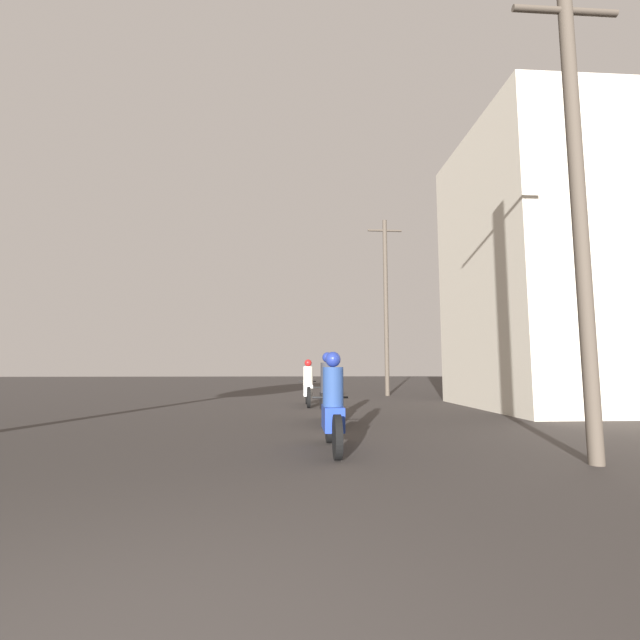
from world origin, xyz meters
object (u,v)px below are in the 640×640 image
(motorcycle_blue, at_px, (333,410))
(motorcycle_white, at_px, (308,387))
(building_right_near, at_px, (548,268))
(utility_pole_far, at_px, (386,302))
(motorcycle_black, at_px, (327,395))
(utility_pole_near, at_px, (578,196))

(motorcycle_blue, distance_m, motorcycle_white, 7.73)
(building_right_near, relative_size, utility_pole_far, 1.10)
(motorcycle_black, relative_size, building_right_near, 0.23)
(motorcycle_black, bearing_deg, utility_pole_near, -61.18)
(motorcycle_blue, bearing_deg, utility_pole_near, -22.13)
(building_right_near, xyz_separation_m, utility_pole_far, (-3.95, 6.23, -0.23))
(motorcycle_white, relative_size, utility_pole_far, 0.26)
(motorcycle_white, xyz_separation_m, building_right_near, (7.72, -1.39, 3.88))
(motorcycle_black, bearing_deg, utility_pole_far, 62.47)
(utility_pole_far, bearing_deg, motorcycle_white, -127.91)
(motorcycle_blue, distance_m, motorcycle_black, 3.21)
(motorcycle_blue, relative_size, motorcycle_white, 0.94)
(motorcycle_white, height_order, utility_pole_near, utility_pole_near)
(motorcycle_blue, height_order, utility_pole_near, utility_pole_near)
(motorcycle_black, xyz_separation_m, building_right_near, (7.43, 3.13, 3.85))
(building_right_near, bearing_deg, utility_pole_far, 122.36)
(building_right_near, distance_m, utility_pole_near, 8.68)
(motorcycle_blue, xyz_separation_m, building_right_near, (7.60, 6.34, 3.88))
(building_right_near, bearing_deg, utility_pole_near, -119.31)
(motorcycle_blue, bearing_deg, motorcycle_white, 88.32)
(motorcycle_white, bearing_deg, utility_pole_far, 43.32)
(motorcycle_blue, xyz_separation_m, utility_pole_far, (3.65, 12.57, 3.65))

